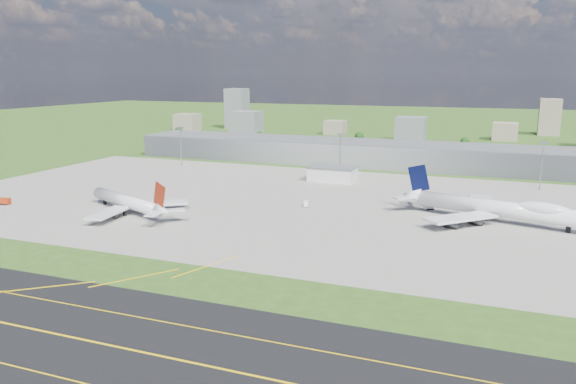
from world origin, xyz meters
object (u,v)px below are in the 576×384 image
(airliner_red_twin, at_px, (129,203))
(van_white_near, at_px, (306,204))
(fire_truck, at_px, (3,201))
(van_white_far, at_px, (429,207))
(tug_yellow, at_px, (113,215))
(airliner_blue_quad, at_px, (498,208))

(airliner_red_twin, relative_size, van_white_near, 11.43)
(fire_truck, xyz_separation_m, van_white_far, (188.68, 62.92, -0.34))
(fire_truck, bearing_deg, van_white_near, 9.20)
(tug_yellow, distance_m, van_white_far, 140.14)
(airliner_red_twin, relative_size, van_white_far, 11.77)
(airliner_red_twin, xyz_separation_m, van_white_far, (122.82, 54.57, -3.42))
(tug_yellow, height_order, van_white_near, van_white_near)
(fire_truck, bearing_deg, tug_yellow, -10.33)
(airliner_blue_quad, xyz_separation_m, fire_truck, (-217.88, -51.03, -4.31))
(van_white_near, xyz_separation_m, van_white_far, (54.11, 14.36, 0.00))
(airliner_blue_quad, xyz_separation_m, van_white_far, (-29.20, 11.89, -4.65))
(airliner_blue_quad, distance_m, fire_truck, 223.81)
(airliner_blue_quad, bearing_deg, airliner_red_twin, -149.51)
(airliner_blue_quad, height_order, fire_truck, airliner_blue_quad)
(van_white_near, bearing_deg, fire_truck, 91.79)
(airliner_red_twin, height_order, airliner_blue_quad, airliner_blue_quad)
(fire_truck, bearing_deg, airliner_blue_quad, 2.54)
(fire_truck, relative_size, van_white_near, 1.42)
(van_white_far, bearing_deg, airliner_red_twin, 164.02)
(van_white_far, bearing_deg, van_white_near, 154.92)
(fire_truck, height_order, tug_yellow, fire_truck)
(fire_truck, relative_size, tug_yellow, 1.84)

